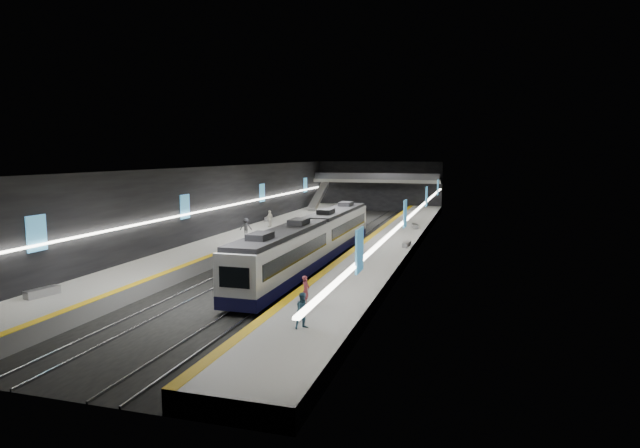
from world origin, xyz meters
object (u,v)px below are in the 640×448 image
(bench_right_far, at_px, (415,226))
(passenger_left_b, at_px, (246,227))
(train, at_px, (313,239))
(passenger_right_a, at_px, (306,291))
(bench_left_far, at_px, (268,219))
(bench_left_near, at_px, (42,292))
(escalator, at_px, (319,196))
(bench_right_near, at_px, (407,244))
(passenger_left_a, at_px, (270,219))
(passenger_right_b, at_px, (303,311))

(bench_right_far, distance_m, passenger_left_b, 18.97)
(bench_right_far, bearing_deg, train, -120.55)
(train, distance_m, passenger_right_a, 15.26)
(train, relative_size, bench_left_far, 14.94)
(bench_left_far, bearing_deg, passenger_left_b, -89.89)
(bench_left_far, xyz_separation_m, passenger_left_b, (2.62, -12.35, 0.68))
(bench_left_far, distance_m, passenger_left_b, 12.65)
(bench_left_near, distance_m, bench_left_far, 36.70)
(escalator, height_order, bench_right_near, escalator)
(train, height_order, bench_right_near, train)
(escalator, distance_m, bench_left_far, 15.67)
(passenger_right_a, height_order, passenger_left_b, passenger_left_b)
(escalator, bearing_deg, bench_left_near, -91.26)
(bench_right_near, relative_size, passenger_left_a, 0.94)
(bench_right_near, height_order, passenger_left_b, passenger_left_b)
(bench_right_near, height_order, passenger_left_a, passenger_left_a)
(bench_left_near, distance_m, bench_right_near, 29.22)
(escalator, bearing_deg, passenger_right_b, -74.04)
(passenger_right_a, bearing_deg, passenger_right_b, -159.94)
(train, relative_size, passenger_right_b, 17.26)
(train, height_order, passenger_right_b, train)
(train, relative_size, bench_right_near, 16.62)
(bench_left_far, relative_size, passenger_right_a, 1.23)
(escalator, height_order, passenger_right_a, escalator)
(passenger_right_b, bearing_deg, passenger_left_a, 72.03)
(bench_right_far, xyz_separation_m, passenger_right_b, (-1.12, -36.22, 0.62))
(bench_left_far, distance_m, bench_right_far, 18.32)
(passenger_left_b, bearing_deg, bench_right_near, 157.44)
(bench_left_far, bearing_deg, bench_right_far, -16.91)
(train, distance_m, bench_left_near, 20.64)
(bench_left_near, height_order, passenger_right_a, passenger_right_a)
(bench_left_far, relative_size, bench_right_near, 1.11)
(train, relative_size, passenger_right_a, 18.41)
(bench_left_near, bearing_deg, train, 70.76)
(bench_right_far, bearing_deg, bench_left_far, 164.14)
(bench_right_far, bearing_deg, passenger_right_a, -104.78)
(bench_left_near, xyz_separation_m, bench_right_far, (17.50, 35.08, 0.00))
(bench_right_far, xyz_separation_m, passenger_left_a, (-15.82, -3.83, 0.71))
(bench_right_far, height_order, passenger_right_a, passenger_right_a)
(escalator, bearing_deg, passenger_left_b, -88.48)
(bench_right_far, distance_m, passenger_right_b, 36.25)
(bench_right_near, bearing_deg, escalator, 123.71)
(passenger_left_a, bearing_deg, bench_right_near, 76.20)
(escalator, distance_m, passenger_left_b, 27.85)
(train, xyz_separation_m, escalator, (-10.00, 34.82, 0.70))
(bench_right_near, relative_size, passenger_right_b, 1.04)
(train, distance_m, bench_left_far, 22.73)
(train, distance_m, passenger_left_b, 11.61)
(passenger_right_b, height_order, passenger_left_a, passenger_left_a)
(bench_right_far, distance_m, passenger_right_a, 32.51)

